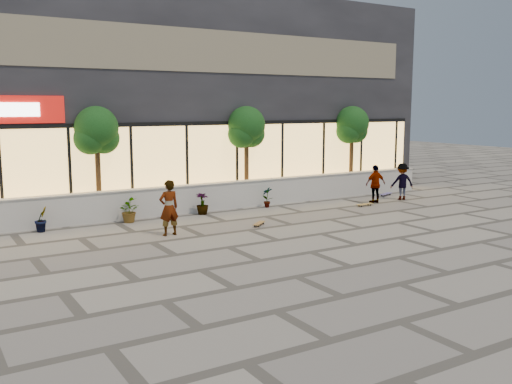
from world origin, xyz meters
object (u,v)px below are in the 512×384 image
tree_east (352,127)px  skateboard_right_far (386,194)px  tree_midwest (97,133)px  skateboard_right_near (365,204)px  skateboard_center (259,223)px  skater_right_far (402,182)px  skater_right_near (375,184)px  tree_mideast (246,130)px  skater_center (169,208)px

tree_east → skateboard_right_far: size_ratio=4.50×
tree_midwest → tree_east: (11.50, 0.00, 0.00)m
skateboard_right_near → skateboard_right_far: bearing=30.2°
skateboard_center → skateboard_right_near: (5.51, 0.97, -0.00)m
skater_right_far → skateboard_right_far: skater_right_far is taller
tree_midwest → tree_east: size_ratio=1.00×
skater_right_near → skateboard_right_far: (1.75, 1.18, -0.69)m
tree_east → skateboard_center: tree_east is taller
tree_east → skateboard_center: bearing=-151.5°
skater_right_near → skateboard_right_near: skater_right_near is taller
tree_mideast → skater_center: size_ratio=2.29×
tree_mideast → skateboard_right_near: tree_mideast is taller
skateboard_right_near → skater_right_near: bearing=22.0°
skater_right_far → skateboard_right_near: (-2.41, -0.40, -0.69)m
tree_mideast → skater_center: (-4.97, -3.80, -2.13)m
skateboard_center → skateboard_right_near: size_ratio=0.94×
skateboard_right_far → skateboard_center: bearing=176.4°
tree_midwest → skateboard_center: (4.13, -4.00, -2.91)m
skater_right_far → skateboard_right_near: bearing=30.7°
skater_right_far → skater_right_near: bearing=23.1°
tree_midwest → skater_center: tree_midwest is taller
skater_right_far → skateboard_right_near: skater_right_far is taller
tree_midwest → skateboard_center: size_ratio=5.47×
tree_mideast → skater_right_near: (4.50, -2.68, -2.21)m
tree_midwest → skateboard_center: bearing=-44.1°
skater_right_near → skateboard_center: (-6.37, -1.32, -0.70)m
tree_mideast → skateboard_right_far: (6.25, -1.50, -2.90)m
tree_mideast → skater_right_far: size_ratio=2.55×
skateboard_center → skateboard_right_near: same height
skater_center → skateboard_right_far: bearing=-170.9°
tree_mideast → tree_east: bearing=0.0°
skater_center → tree_midwest: bearing=-77.3°
tree_mideast → skateboard_right_near: bearing=-39.8°
tree_mideast → skateboard_right_far: bearing=-13.5°
tree_midwest → skateboard_right_near: (9.64, -3.03, -2.91)m
tree_east → skater_right_near: (-1.00, -2.68, -2.21)m
tree_mideast → skateboard_center: size_ratio=5.47×
skater_right_far → skateboard_center: 8.07m
tree_midwest → skateboard_right_near: bearing=-17.5°
skateboard_center → skateboard_right_far: 8.50m
tree_midwest → skater_right_near: tree_midwest is taller
tree_midwest → tree_east: bearing=0.0°
tree_midwest → tree_east: same height
skater_right_near → skateboard_right_near: bearing=29.3°
skater_right_far → skateboard_right_far: (0.21, 1.13, -0.68)m
skater_center → skateboard_center: (3.10, -0.20, -0.78)m
skater_right_near → tree_east: bearing=-103.4°
tree_mideast → skateboard_center: (-1.87, -4.00, -2.91)m
skater_center → skateboard_right_far: (11.22, 2.30, -0.77)m
tree_midwest → tree_mideast: same height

